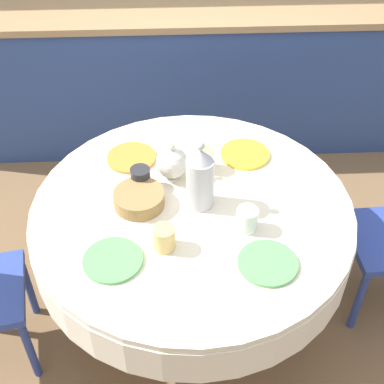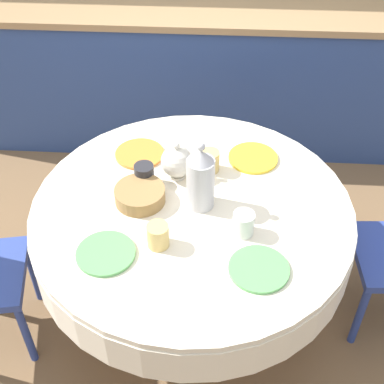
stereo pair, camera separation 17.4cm
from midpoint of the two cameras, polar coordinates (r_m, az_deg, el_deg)
ground_plane at (r=2.78m, az=1.83°, el=-12.44°), size 12.00×12.00×0.00m
kitchen_counter at (r=3.62m, az=2.93°, el=12.44°), size 3.24×0.64×0.94m
dining_table at (r=2.32m, az=2.15°, el=-3.78°), size 1.36×1.36×0.72m
plate_near_left at (r=2.05m, az=-6.80°, el=-6.61°), size 0.23×0.23×0.01m
cup_near_left at (r=2.04m, az=-1.22°, el=-4.77°), size 0.09×0.09×0.10m
plate_near_right at (r=2.02m, az=9.63°, el=-8.19°), size 0.23×0.23×0.01m
cup_near_right at (r=2.11m, az=7.87°, el=-3.44°), size 0.09×0.09×0.10m
plate_far_left at (r=2.49m, az=-3.62°, el=4.02°), size 0.23×0.23×0.01m
cup_far_left at (r=2.31m, az=-2.97°, el=1.77°), size 0.09×0.09×0.10m
plate_far_right at (r=2.49m, az=8.52°, el=3.56°), size 0.23×0.23×0.01m
cup_far_right at (r=2.38m, az=4.00°, el=3.24°), size 0.09×0.09×0.10m
coffee_carafe at (r=2.15m, az=3.23°, el=1.34°), size 0.12×0.12×0.32m
teapot at (r=2.32m, az=0.54°, el=3.20°), size 0.19×0.14×0.18m
bread_basket at (r=2.24m, az=-3.37°, el=-0.39°), size 0.21×0.21×0.06m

